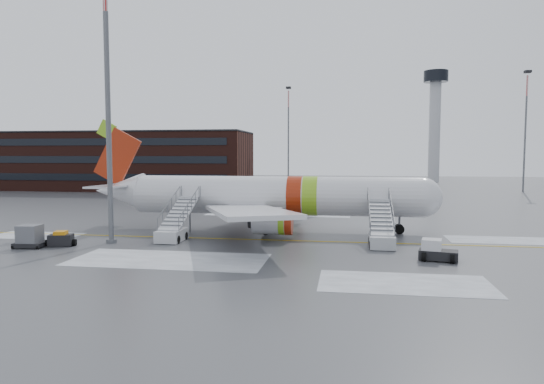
% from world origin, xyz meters
% --- Properties ---
extents(ground, '(260.00, 260.00, 0.00)m').
position_xyz_m(ground, '(0.00, 0.00, 0.00)').
color(ground, '#494C4F').
rests_on(ground, ground).
extents(airliner, '(35.03, 32.97, 11.18)m').
position_xyz_m(airliner, '(-1.37, 4.36, 3.42)').
color(airliner, silver).
rests_on(airliner, ground).
extents(airstair_fwd, '(2.05, 7.70, 3.48)m').
position_xyz_m(airstair_fwd, '(9.44, -2.17, 1.06)').
color(airstair_fwd, '#AEB1B5').
rests_on(airstair_fwd, ground).
extents(airstair_aft, '(2.05, 7.70, 3.48)m').
position_xyz_m(airstair_aft, '(-8.44, -2.17, 1.06)').
color(airstair_aft, '#BABDC2').
rests_on(airstair_aft, ground).
extents(pushback_tug, '(2.90, 2.41, 1.52)m').
position_xyz_m(pushback_tug, '(12.92, -7.29, 0.67)').
color(pushback_tug, black).
rests_on(pushback_tug, ground).
extents(uld_container, '(2.39, 1.84, 1.84)m').
position_xyz_m(uld_container, '(-18.83, -7.33, 0.86)').
color(uld_container, black).
rests_on(uld_container, ground).
extents(baggage_tractor, '(2.52, 1.55, 1.25)m').
position_xyz_m(baggage_tractor, '(-16.70, -6.39, 0.53)').
color(baggage_tractor, black).
rests_on(baggage_tractor, ground).
extents(light_mast_near, '(1.20, 1.20, 24.39)m').
position_xyz_m(light_mast_near, '(-13.27, -4.42, 12.65)').
color(light_mast_near, '#595B60').
rests_on(light_mast_near, ground).
extents(terminal_building, '(62.00, 16.11, 12.30)m').
position_xyz_m(terminal_building, '(-45.00, 54.98, 6.20)').
color(terminal_building, '#3F1E16').
rests_on(terminal_building, ground).
extents(control_tower, '(6.40, 6.40, 30.00)m').
position_xyz_m(control_tower, '(30.00, 95.00, 18.75)').
color(control_tower, '#B2B5BA').
rests_on(control_tower, ground).
extents(light_mast_far_ne, '(1.20, 1.20, 24.25)m').
position_xyz_m(light_mast_far_ne, '(42.00, 62.00, 13.84)').
color(light_mast_far_ne, '#595B60').
rests_on(light_mast_far_ne, ground).
extents(light_mast_far_n, '(1.20, 1.20, 24.25)m').
position_xyz_m(light_mast_far_n, '(-8.00, 78.00, 13.84)').
color(light_mast_far_n, '#595B60').
rests_on(light_mast_far_n, ground).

